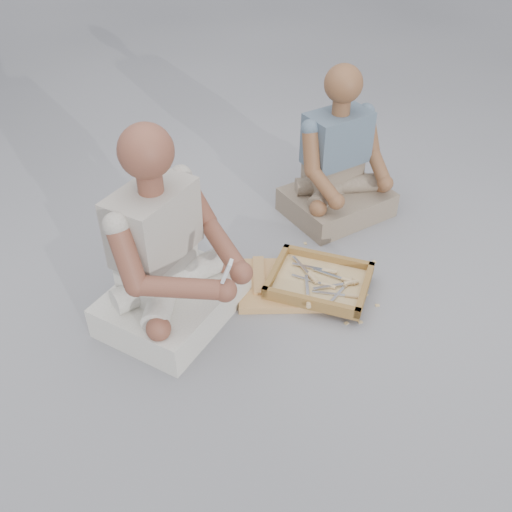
% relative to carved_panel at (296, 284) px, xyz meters
% --- Properties ---
extents(ground, '(60.00, 60.00, 0.00)m').
position_rel_carved_panel_xyz_m(ground, '(-0.11, -0.39, -0.02)').
color(ground, gray).
rests_on(ground, ground).
extents(carved_panel, '(0.62, 0.49, 0.04)m').
position_rel_carved_panel_xyz_m(carved_panel, '(0.00, 0.00, 0.00)').
color(carved_panel, '#AE8743').
rests_on(carved_panel, ground).
extents(tool_tray, '(0.49, 0.41, 0.06)m').
position_rel_carved_panel_xyz_m(tool_tray, '(0.11, 0.00, 0.04)').
color(tool_tray, brown).
rests_on(tool_tray, carved_panel).
extents(chisel_0, '(0.10, 0.21, 0.02)m').
position_rel_carved_panel_xyz_m(chisel_0, '(0.23, -0.00, 0.05)').
color(chisel_0, silver).
rests_on(chisel_0, tool_tray).
extents(chisel_1, '(0.22, 0.03, 0.02)m').
position_rel_carved_panel_xyz_m(chisel_1, '(0.13, 0.08, 0.05)').
color(chisel_1, silver).
rests_on(chisel_1, tool_tray).
extents(chisel_2, '(0.22, 0.08, 0.02)m').
position_rel_carved_panel_xyz_m(chisel_2, '(0.22, 0.03, 0.05)').
color(chisel_2, silver).
rests_on(chisel_2, tool_tray).
extents(chisel_3, '(0.22, 0.06, 0.02)m').
position_rel_carved_panel_xyz_m(chisel_3, '(0.14, -0.02, 0.05)').
color(chisel_3, silver).
rests_on(chisel_3, tool_tray).
extents(chisel_4, '(0.06, 0.22, 0.02)m').
position_rel_carved_panel_xyz_m(chisel_4, '(0.08, -0.15, 0.06)').
color(chisel_4, silver).
rests_on(chisel_4, tool_tray).
extents(chisel_5, '(0.22, 0.03, 0.02)m').
position_rel_carved_panel_xyz_m(chisel_5, '(0.25, -0.07, 0.04)').
color(chisel_5, silver).
rests_on(chisel_5, tool_tray).
extents(chisel_6, '(0.21, 0.11, 0.02)m').
position_rel_carved_panel_xyz_m(chisel_6, '(0.24, 0.00, 0.05)').
color(chisel_6, silver).
rests_on(chisel_6, tool_tray).
extents(chisel_7, '(0.16, 0.18, 0.02)m').
position_rel_carved_panel_xyz_m(chisel_7, '(0.06, 0.02, 0.05)').
color(chisel_7, silver).
rests_on(chisel_7, tool_tray).
extents(wood_chip_0, '(0.02, 0.02, 0.00)m').
position_rel_carved_panel_xyz_m(wood_chip_0, '(-0.17, 0.14, -0.02)').
color(wood_chip_0, '#DBC381').
rests_on(wood_chip_0, ground).
extents(wood_chip_1, '(0.02, 0.02, 0.00)m').
position_rel_carved_panel_xyz_m(wood_chip_1, '(0.28, -0.00, -0.02)').
color(wood_chip_1, '#DBC381').
rests_on(wood_chip_1, ground).
extents(wood_chip_2, '(0.02, 0.02, 0.00)m').
position_rel_carved_panel_xyz_m(wood_chip_2, '(0.33, 0.02, -0.02)').
color(wood_chip_2, '#DBC381').
rests_on(wood_chip_2, ground).
extents(wood_chip_3, '(0.02, 0.02, 0.00)m').
position_rel_carved_panel_xyz_m(wood_chip_3, '(0.39, -0.04, -0.02)').
color(wood_chip_3, '#DBC381').
rests_on(wood_chip_3, ground).
extents(wood_chip_4, '(0.02, 0.02, 0.00)m').
position_rel_carved_panel_xyz_m(wood_chip_4, '(0.32, -0.17, -0.02)').
color(wood_chip_4, '#DBC381').
rests_on(wood_chip_4, ground).
extents(wood_chip_5, '(0.02, 0.02, 0.00)m').
position_rel_carved_panel_xyz_m(wood_chip_5, '(0.19, 0.09, -0.02)').
color(wood_chip_5, '#DBC381').
rests_on(wood_chip_5, ground).
extents(wood_chip_6, '(0.02, 0.02, 0.00)m').
position_rel_carved_panel_xyz_m(wood_chip_6, '(0.35, 0.29, -0.02)').
color(wood_chip_6, '#DBC381').
rests_on(wood_chip_6, ground).
extents(wood_chip_7, '(0.02, 0.02, 0.00)m').
position_rel_carved_panel_xyz_m(wood_chip_7, '(-0.01, 0.36, -0.02)').
color(wood_chip_7, '#DBC381').
rests_on(wood_chip_7, ground).
extents(wood_chip_8, '(0.02, 0.02, 0.00)m').
position_rel_carved_panel_xyz_m(wood_chip_8, '(0.13, 0.10, -0.02)').
color(wood_chip_8, '#DBC381').
rests_on(wood_chip_8, ground).
extents(wood_chip_9, '(0.02, 0.02, 0.00)m').
position_rel_carved_panel_xyz_m(wood_chip_9, '(0.26, -0.19, -0.02)').
color(wood_chip_9, '#DBC381').
rests_on(wood_chip_9, ground).
extents(wood_chip_10, '(0.02, 0.02, 0.00)m').
position_rel_carved_panel_xyz_m(wood_chip_10, '(0.09, 0.15, -0.02)').
color(wood_chip_10, '#DBC381').
rests_on(wood_chip_10, ground).
extents(craftsman, '(0.69, 0.70, 0.92)m').
position_rel_carved_panel_xyz_m(craftsman, '(-0.51, -0.31, 0.30)').
color(craftsman, silver).
rests_on(craftsman, ground).
extents(companion, '(0.68, 0.68, 0.84)m').
position_rel_carved_panel_xyz_m(companion, '(0.10, 0.70, 0.26)').
color(companion, gray).
rests_on(companion, ground).
extents(mobile_phone, '(0.05, 0.05, 0.10)m').
position_rel_carved_panel_xyz_m(mobile_phone, '(-0.20, -0.46, 0.42)').
color(mobile_phone, silver).
rests_on(mobile_phone, craftsman).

